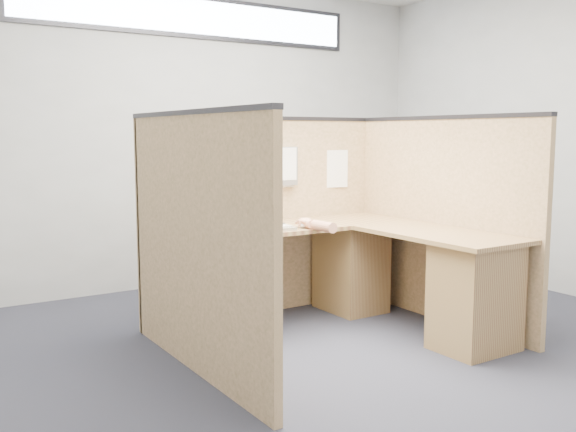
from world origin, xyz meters
TOP-DOWN VIEW (x-y plane):
  - floor at (0.00, 0.00)m, footprint 5.00×5.00m
  - wall_back at (0.00, 2.25)m, footprint 5.00×0.00m
  - clerestory_window at (0.00, 2.23)m, footprint 3.30×0.04m
  - cubicle_partitions at (0.00, 0.43)m, footprint 2.06×1.83m
  - l_desk at (0.18, 0.29)m, footprint 1.95×1.75m
  - laptop at (-0.19, 0.86)m, footprint 0.37×0.37m
  - keyboard at (-0.33, 0.49)m, footprint 0.49×0.20m
  - mouse at (0.02, 0.48)m, footprint 0.11×0.07m
  - hand_forearm at (0.03, 0.34)m, footprint 0.11×0.39m
  - blue_poster at (-0.75, 0.97)m, footprint 0.17×0.02m
  - american_flag at (-0.61, 0.96)m, footprint 0.19×0.01m
  - file_holder at (0.14, 0.94)m, footprint 0.23×0.05m
  - paper_left at (0.13, 0.97)m, footprint 0.23×0.01m
  - paper_right at (0.66, 0.97)m, footprint 0.24×0.03m

SIDE VIEW (x-z plane):
  - floor at x=0.00m, z-range 0.00..0.00m
  - l_desk at x=0.18m, z-range 0.03..0.76m
  - keyboard at x=-0.33m, z-range 0.73..0.76m
  - mouse at x=0.02m, z-range 0.73..0.78m
  - hand_forearm at x=0.03m, z-range 0.73..0.81m
  - cubicle_partitions at x=0.00m, z-range 0.00..1.53m
  - laptop at x=-0.19m, z-range 0.67..0.91m
  - paper_right at x=0.66m, z-range 0.96..1.26m
  - paper_left at x=0.13m, z-range 0.98..1.27m
  - file_holder at x=0.14m, z-range 1.00..1.30m
  - american_flag at x=-0.61m, z-range 1.02..1.35m
  - blue_poster at x=-0.75m, z-range 1.21..1.43m
  - wall_back at x=0.00m, z-range -1.10..3.90m
  - clerestory_window at x=0.00m, z-range 2.26..2.64m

